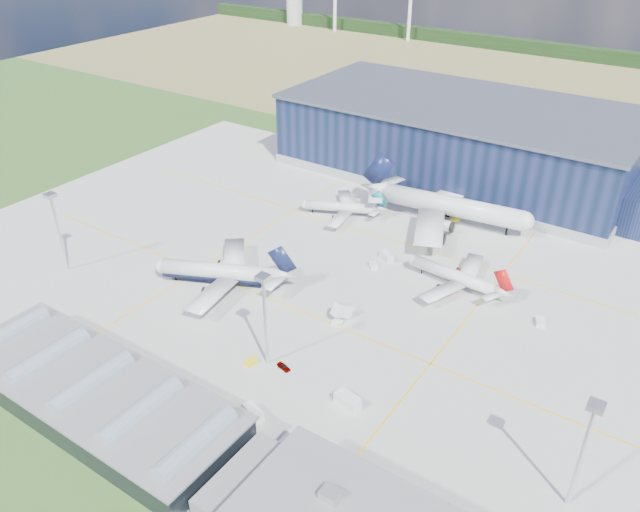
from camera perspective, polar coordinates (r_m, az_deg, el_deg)
The scene contains 24 objects.
ground at distance 164.29m, azimuth -1.06°, elevation -2.87°, with size 600.00×600.00×0.00m, color #345720.
apron at distance 171.23m, azimuth 0.86°, elevation -1.34°, with size 220.00×160.00×0.08m.
farmland at distance 352.91m, azimuth 20.58°, elevation 13.84°, with size 600.00×220.00×0.01m, color olive.
treeline at distance 428.14m, azimuth 23.76°, elevation 16.49°, with size 600.00×8.00×8.00m, color black.
hangar at distance 233.99m, azimuth 13.17°, elevation 10.06°, with size 145.00×62.00×26.10m.
glass_concourse at distance 132.67m, azimuth -18.94°, elevation -12.39°, with size 78.00×23.00×8.60m.
light_mast_west at distance 178.24m, azimuth -23.00°, elevation 3.08°, with size 2.60×2.60×23.00m.
light_mast_center at distance 130.94m, azimuth -5.10°, elevation -4.57°, with size 2.60×2.60×23.00m.
light_mast_east at distance 111.08m, azimuth 23.16°, elevation -15.13°, with size 2.60×2.60×23.00m.
airliner_navy at distance 164.23m, azimuth -9.31°, elevation -0.69°, with size 39.16×38.31×12.77m, color silver, non-canonical shape.
airliner_red at distance 165.94m, azimuth 12.21°, elevation -1.24°, with size 30.42×29.76×9.92m, color silver, non-canonical shape.
airliner_widebody at distance 195.94m, azimuth 12.01°, elevation 5.35°, with size 56.36×55.14×18.38m, color silver, non-canonical shape.
airliner_regional at distance 198.65m, azimuth 1.85°, elevation 4.94°, with size 28.40×27.79×9.26m, color silver, non-canonical shape.
gse_tug_a at distance 131.29m, azimuth -9.31°, elevation -13.14°, with size 1.95×3.19×1.33m, color yellow.
gse_tug_b at distance 140.09m, azimuth -6.36°, elevation -9.61°, with size 1.81×2.71×1.17m, color yellow.
gse_van_a at distance 127.90m, azimuth -6.12°, elevation -14.03°, with size 2.16×4.96×2.16m, color silver.
gse_cart_a at distance 159.66m, azimuth 19.50°, elevation -5.71°, with size 2.12×3.18×1.38m, color silver.
gse_van_b at distance 176.75m, azimuth 6.10°, elevation -0.02°, with size 2.15×4.69×2.15m, color silver.
gse_tug_c at distance 200.42m, azimuth 12.19°, elevation 3.19°, with size 1.83×2.93×1.28m, color yellow.
gse_cart_b at distance 172.87m, azimuth 4.86°, elevation -0.87°, with size 2.05×3.07×1.33m, color silver.
gse_van_c at distance 129.36m, azimuth 2.53°, elevation -13.07°, with size 2.63×5.49×2.63m, color silver.
airstair at distance 151.76m, azimuth 2.07°, elevation -5.29°, with size 2.10×5.25×3.36m, color silver.
car_a at distance 138.27m, azimuth -3.35°, elevation -10.07°, with size 1.40×3.48×1.18m, color #99999E.
car_b at distance 120.13m, azimuth -1.92°, elevation -17.89°, with size 1.38×3.94×1.30m, color #99999E.
Camera 1 is at (79.46, -111.70, 90.56)m, focal length 35.00 mm.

